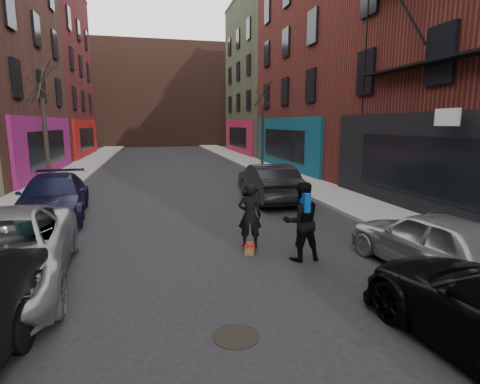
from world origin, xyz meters
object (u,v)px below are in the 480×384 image
parked_left_end (54,197)px  parked_right_end (268,182)px  tree_left_far (44,118)px  tree_right_far (263,117)px  skateboard (250,248)px  manhole (236,336)px  pedestrian (301,221)px  skateboarder (250,216)px  parked_right_far (433,242)px

parked_left_end → parked_right_end: bearing=2.4°
tree_left_far → tree_right_far: tree_right_far is taller
skateboard → manhole: (-1.17, -3.68, -0.04)m
pedestrian → manhole: (-2.15, -2.79, -0.92)m
parked_right_end → pedestrian: pedestrian is taller
parked_left_end → pedestrian: bearing=-46.0°
parked_left_end → pedestrian: (6.51, -5.50, 0.21)m
skateboard → manhole: 3.86m
skateboard → manhole: bearing=-91.3°
parked_left_end → manhole: (4.36, -8.30, -0.71)m
tree_right_far → parked_left_end: tree_right_far is taller
parked_left_end → skateboarder: 7.20m
manhole → pedestrian: bearing=52.4°
pedestrian → parked_right_end: bearing=-101.8°
manhole → parked_left_end: bearing=117.7°
tree_left_far → parked_right_far: size_ratio=1.64×
tree_right_far → parked_right_far: bearing=-95.7°
tree_right_far → tree_left_far: bearing=-154.2°
tree_right_far → skateboard: bearing=-107.5°
pedestrian → manhole: size_ratio=2.62×
parked_left_end → parked_right_far: (8.92, -6.85, -0.04)m
tree_left_far → tree_right_far: 13.78m
parked_right_end → manhole: 10.06m
tree_right_far → skateboarder: (-5.27, -16.71, -2.64)m
tree_left_far → skateboard: bearing=-56.4°
tree_right_far → manhole: (-6.44, -20.39, -3.52)m
parked_left_end → skateboard: parked_left_end is taller
parked_right_far → parked_left_end: bearing=-43.1°
tree_left_far → parked_right_end: bearing=-27.9°
tree_right_far → skateboarder: tree_right_far is taller
parked_right_far → pedestrian: (-2.40, 1.35, 0.25)m
parked_right_far → skateboard: bearing=-39.0°
tree_left_far → manhole: tree_left_far is taller
parked_right_end → manhole: bearing=71.3°
tree_right_far → skateboard: (-5.27, -16.71, -3.48)m
tree_left_far → skateboarder: size_ratio=4.09×
parked_left_end → parked_right_far: 11.25m
skateboard → parked_right_end: bearing=84.7°
parked_left_end → manhole: parked_left_end is taller
parked_right_far → pedestrian: 2.77m
parked_right_end → manhole: size_ratio=6.58×
parked_right_far → manhole: (-4.56, -1.44, -0.67)m
parked_left_end → pedestrian: size_ratio=2.69×
parked_right_far → manhole: bearing=12.0°
skateboard → manhole: size_ratio=1.14×
parked_right_end → tree_left_far: bearing=-26.5°
parked_right_end → skateboarder: 6.18m
tree_left_far → tree_right_far: size_ratio=0.96×
tree_left_far → parked_right_far: bearing=-50.9°
parked_left_end → tree_right_far: bearing=42.4°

